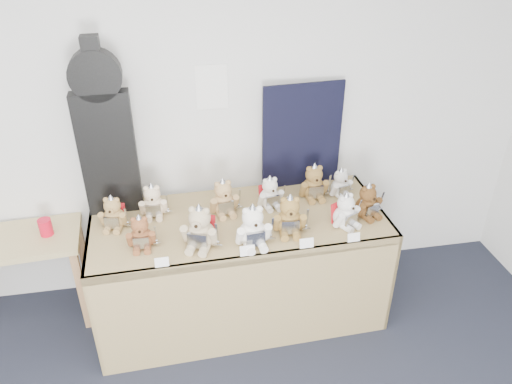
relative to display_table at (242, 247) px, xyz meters
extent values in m
plane|color=silver|center=(-0.78, 0.55, 0.71)|extent=(6.00, 0.00, 6.00)
cube|color=white|center=(-0.10, 0.54, 0.92)|extent=(0.21, 0.00, 0.30)
cube|color=#957F4C|center=(0.00, 0.08, 0.14)|extent=(1.97, 0.87, 0.06)
cube|color=#957F4C|center=(0.01, -0.31, -0.23)|extent=(1.95, 0.08, 0.81)
cube|color=#957F4C|center=(-0.97, 0.05, -0.23)|extent=(0.04, 0.81, 0.81)
cube|color=#957F4C|center=(0.96, 0.11, -0.23)|extent=(0.04, 0.81, 0.81)
cube|color=tan|center=(-1.48, 0.28, 0.04)|extent=(0.86, 0.52, 0.04)
cube|color=olive|center=(-1.09, 0.12, -0.31)|extent=(0.05, 0.05, 0.65)
cube|color=olive|center=(-1.12, 0.50, -0.31)|extent=(0.05, 0.05, 0.65)
cube|color=black|center=(-0.80, 0.35, 0.59)|extent=(0.35, 0.11, 0.83)
cylinder|color=black|center=(-0.80, 0.35, 1.10)|extent=(0.31, 0.11, 0.31)
cube|color=black|center=(-0.80, 0.35, 1.23)|extent=(0.11, 0.10, 0.21)
cube|color=black|center=(0.51, 0.46, 0.56)|extent=(0.58, 0.06, 0.77)
cylinder|color=red|center=(-1.27, 0.30, 0.11)|extent=(0.09, 0.09, 0.12)
ellipsoid|color=brown|center=(-0.62, -0.11, 0.23)|extent=(0.14, 0.12, 0.14)
sphere|color=brown|center=(-0.62, -0.11, 0.33)|extent=(0.10, 0.10, 0.10)
cylinder|color=brown|center=(-0.63, -0.15, 0.32)|extent=(0.04, 0.02, 0.04)
sphere|color=black|center=(-0.63, -0.17, 0.32)|extent=(0.02, 0.02, 0.02)
sphere|color=brown|center=(-0.66, -0.11, 0.37)|extent=(0.03, 0.03, 0.03)
sphere|color=brown|center=(-0.59, -0.11, 0.37)|extent=(0.03, 0.03, 0.03)
cylinder|color=brown|center=(-0.69, -0.12, 0.24)|extent=(0.04, 0.08, 0.11)
cylinder|color=brown|center=(-0.56, -0.12, 0.24)|extent=(0.04, 0.08, 0.11)
cylinder|color=brown|center=(-0.66, -0.16, 0.19)|extent=(0.04, 0.09, 0.04)
cylinder|color=brown|center=(-0.59, -0.16, 0.19)|extent=(0.04, 0.09, 0.04)
cube|color=silver|center=(-0.63, -0.16, 0.24)|extent=(0.09, 0.02, 0.08)
cone|color=silver|center=(-0.62, -0.11, 0.37)|extent=(0.09, 0.09, 0.07)
cube|color=silver|center=(-0.54, -0.14, 0.26)|extent=(0.01, 0.04, 0.15)
cube|color=silver|center=(-0.54, -0.14, 0.20)|extent=(0.04, 0.01, 0.01)
ellipsoid|color=tan|center=(-0.27, -0.16, 0.25)|extent=(0.22, 0.21, 0.18)
sphere|color=tan|center=(-0.27, -0.16, 0.37)|extent=(0.13, 0.13, 0.13)
cylinder|color=tan|center=(-0.29, -0.21, 0.36)|extent=(0.06, 0.05, 0.06)
sphere|color=black|center=(-0.30, -0.23, 0.36)|extent=(0.02, 0.02, 0.02)
sphere|color=tan|center=(-0.31, -0.14, 0.42)|extent=(0.04, 0.04, 0.04)
sphere|color=tan|center=(-0.23, -0.17, 0.42)|extent=(0.04, 0.04, 0.04)
cylinder|color=tan|center=(-0.36, -0.15, 0.26)|extent=(0.08, 0.11, 0.14)
cylinder|color=tan|center=(-0.20, -0.21, 0.26)|extent=(0.08, 0.11, 0.14)
cylinder|color=tan|center=(-0.33, -0.20, 0.20)|extent=(0.09, 0.13, 0.05)
cylinder|color=tan|center=(-0.26, -0.23, 0.20)|extent=(0.09, 0.13, 0.05)
cube|color=silver|center=(-0.30, -0.22, 0.25)|extent=(0.12, 0.06, 0.10)
cone|color=silver|center=(-0.27, -0.16, 0.43)|extent=(0.11, 0.11, 0.09)
cube|color=silver|center=(-0.18, -0.23, 0.29)|extent=(0.03, 0.05, 0.19)
cube|color=silver|center=(-0.18, -0.23, 0.21)|extent=(0.05, 0.03, 0.01)
cube|color=#AD131B|center=(-0.25, -0.09, 0.26)|extent=(0.15, 0.08, 0.16)
ellipsoid|color=white|center=(0.04, -0.20, 0.25)|extent=(0.19, 0.16, 0.18)
sphere|color=white|center=(0.04, -0.20, 0.37)|extent=(0.13, 0.13, 0.13)
cylinder|color=white|center=(0.05, -0.25, 0.36)|extent=(0.06, 0.03, 0.05)
sphere|color=black|center=(0.05, -0.27, 0.36)|extent=(0.02, 0.02, 0.02)
sphere|color=white|center=(0.00, -0.20, 0.42)|extent=(0.04, 0.04, 0.04)
sphere|color=white|center=(0.08, -0.19, 0.42)|extent=(0.04, 0.04, 0.04)
cylinder|color=white|center=(-0.04, -0.23, 0.26)|extent=(0.06, 0.10, 0.13)
cylinder|color=white|center=(0.13, -0.21, 0.26)|extent=(0.06, 0.10, 0.13)
cylinder|color=white|center=(0.01, -0.26, 0.20)|extent=(0.06, 0.12, 0.05)
cylinder|color=white|center=(0.09, -0.26, 0.20)|extent=(0.06, 0.12, 0.05)
cube|color=silver|center=(0.05, -0.27, 0.25)|extent=(0.12, 0.03, 0.10)
cone|color=silver|center=(0.04, -0.20, 0.42)|extent=(0.11, 0.11, 0.08)
cube|color=silver|center=(0.15, -0.22, 0.28)|extent=(0.02, 0.04, 0.18)
cube|color=silver|center=(0.15, -0.22, 0.21)|extent=(0.05, 0.01, 0.01)
ellipsoid|color=olive|center=(0.29, -0.11, 0.24)|extent=(0.18, 0.16, 0.17)
sphere|color=olive|center=(0.29, -0.11, 0.36)|extent=(0.12, 0.12, 0.12)
cylinder|color=olive|center=(0.28, -0.16, 0.35)|extent=(0.06, 0.03, 0.05)
sphere|color=black|center=(0.28, -0.18, 0.35)|extent=(0.02, 0.02, 0.02)
sphere|color=olive|center=(0.25, -0.11, 0.41)|extent=(0.04, 0.04, 0.04)
sphere|color=olive|center=(0.33, -0.12, 0.41)|extent=(0.04, 0.04, 0.04)
cylinder|color=olive|center=(0.21, -0.12, 0.25)|extent=(0.06, 0.10, 0.13)
cylinder|color=olive|center=(0.37, -0.14, 0.25)|extent=(0.06, 0.10, 0.13)
cylinder|color=olive|center=(0.24, -0.17, 0.20)|extent=(0.06, 0.12, 0.05)
cylinder|color=olive|center=(0.32, -0.17, 0.20)|extent=(0.06, 0.12, 0.05)
cube|color=silver|center=(0.28, -0.18, 0.25)|extent=(0.11, 0.03, 0.09)
cone|color=silver|center=(0.29, -0.11, 0.41)|extent=(0.11, 0.11, 0.08)
cube|color=silver|center=(0.39, -0.16, 0.28)|extent=(0.02, 0.04, 0.18)
cube|color=silver|center=(0.39, -0.16, 0.21)|extent=(0.05, 0.01, 0.01)
ellipsoid|color=white|center=(0.65, -0.11, 0.24)|extent=(0.19, 0.19, 0.15)
sphere|color=white|center=(0.65, -0.11, 0.34)|extent=(0.11, 0.11, 0.11)
cylinder|color=white|center=(0.68, -0.15, 0.33)|extent=(0.05, 0.04, 0.05)
sphere|color=black|center=(0.68, -0.16, 0.33)|extent=(0.02, 0.02, 0.02)
sphere|color=white|center=(0.62, -0.12, 0.38)|extent=(0.04, 0.04, 0.04)
sphere|color=white|center=(0.69, -0.09, 0.38)|extent=(0.04, 0.04, 0.04)
cylinder|color=white|center=(0.60, -0.16, 0.24)|extent=(0.08, 0.09, 0.11)
cylinder|color=white|center=(0.73, -0.09, 0.24)|extent=(0.08, 0.09, 0.11)
cylinder|color=white|center=(0.65, -0.17, 0.19)|extent=(0.09, 0.11, 0.05)
cylinder|color=white|center=(0.71, -0.14, 0.19)|extent=(0.09, 0.11, 0.05)
cube|color=silver|center=(0.68, -0.16, 0.24)|extent=(0.09, 0.06, 0.08)
cone|color=silver|center=(0.65, -0.11, 0.38)|extent=(0.09, 0.09, 0.07)
cube|color=silver|center=(0.75, -0.09, 0.27)|extent=(0.03, 0.04, 0.16)
cube|color=silver|center=(0.75, -0.09, 0.21)|extent=(0.04, 0.03, 0.01)
cube|color=#AD131B|center=(0.63, -0.06, 0.25)|extent=(0.12, 0.08, 0.14)
ellipsoid|color=brown|center=(0.83, -0.02, 0.24)|extent=(0.19, 0.17, 0.15)
sphere|color=brown|center=(0.83, -0.02, 0.34)|extent=(0.11, 0.11, 0.11)
cylinder|color=brown|center=(0.85, -0.07, 0.33)|extent=(0.05, 0.04, 0.05)
sphere|color=black|center=(0.85, -0.08, 0.33)|extent=(0.02, 0.02, 0.02)
sphere|color=brown|center=(0.80, -0.03, 0.38)|extent=(0.04, 0.04, 0.04)
sphere|color=brown|center=(0.87, -0.01, 0.38)|extent=(0.04, 0.04, 0.04)
cylinder|color=brown|center=(0.77, -0.07, 0.24)|extent=(0.07, 0.09, 0.11)
cylinder|color=brown|center=(0.91, -0.01, 0.24)|extent=(0.07, 0.09, 0.11)
cylinder|color=brown|center=(0.82, -0.08, 0.19)|extent=(0.08, 0.11, 0.05)
cylinder|color=brown|center=(0.88, -0.06, 0.19)|extent=(0.08, 0.11, 0.05)
cube|color=silver|center=(0.85, -0.08, 0.24)|extent=(0.10, 0.05, 0.08)
cone|color=silver|center=(0.83, -0.02, 0.39)|extent=(0.10, 0.10, 0.07)
cube|color=silver|center=(0.93, -0.02, 0.27)|extent=(0.02, 0.04, 0.16)
cube|color=silver|center=(0.93, -0.02, 0.21)|extent=(0.04, 0.02, 0.01)
ellipsoid|color=beige|center=(-0.55, 0.23, 0.24)|extent=(0.15, 0.13, 0.15)
sphere|color=beige|center=(-0.55, 0.23, 0.33)|extent=(0.11, 0.11, 0.11)
cylinder|color=beige|center=(-0.55, 0.19, 0.33)|extent=(0.05, 0.03, 0.05)
sphere|color=black|center=(-0.55, 0.17, 0.33)|extent=(0.02, 0.02, 0.02)
sphere|color=beige|center=(-0.59, 0.23, 0.38)|extent=(0.03, 0.03, 0.03)
sphere|color=beige|center=(-0.52, 0.23, 0.38)|extent=(0.03, 0.03, 0.03)
cylinder|color=beige|center=(-0.62, 0.22, 0.24)|extent=(0.04, 0.08, 0.11)
cylinder|color=beige|center=(-0.48, 0.21, 0.24)|extent=(0.04, 0.08, 0.11)
cylinder|color=beige|center=(-0.59, 0.18, 0.19)|extent=(0.05, 0.10, 0.04)
cylinder|color=beige|center=(-0.52, 0.18, 0.19)|extent=(0.05, 0.10, 0.04)
cube|color=silver|center=(-0.55, 0.18, 0.24)|extent=(0.10, 0.02, 0.08)
cone|color=silver|center=(-0.55, 0.23, 0.38)|extent=(0.09, 0.09, 0.07)
cube|color=silver|center=(-0.46, 0.20, 0.27)|extent=(0.01, 0.04, 0.16)
cube|color=silver|center=(-0.46, 0.20, 0.21)|extent=(0.04, 0.01, 0.01)
ellipsoid|color=tan|center=(-0.09, 0.18, 0.24)|extent=(0.18, 0.16, 0.16)
sphere|color=tan|center=(-0.09, 0.18, 0.35)|extent=(0.12, 0.12, 0.12)
cylinder|color=tan|center=(-0.08, 0.13, 0.34)|extent=(0.05, 0.03, 0.05)
sphere|color=black|center=(-0.08, 0.11, 0.34)|extent=(0.02, 0.02, 0.02)
sphere|color=tan|center=(-0.13, 0.17, 0.39)|extent=(0.04, 0.04, 0.04)
sphere|color=tan|center=(-0.05, 0.19, 0.39)|extent=(0.04, 0.04, 0.04)
cylinder|color=tan|center=(-0.16, 0.15, 0.25)|extent=(0.06, 0.09, 0.12)
cylinder|color=tan|center=(-0.01, 0.17, 0.25)|extent=(0.06, 0.09, 0.12)
cylinder|color=tan|center=(-0.12, 0.12, 0.20)|extent=(0.06, 0.11, 0.05)
cylinder|color=tan|center=(-0.05, 0.13, 0.20)|extent=(0.06, 0.11, 0.05)
cube|color=silver|center=(-0.08, 0.12, 0.24)|extent=(0.11, 0.03, 0.09)
cone|color=silver|center=(-0.09, 0.18, 0.40)|extent=(0.10, 0.10, 0.08)
cube|color=silver|center=(0.01, 0.17, 0.27)|extent=(0.02, 0.04, 0.17)
cube|color=silver|center=(0.01, 0.17, 0.21)|extent=(0.05, 0.01, 0.01)
ellipsoid|color=silver|center=(0.23, 0.21, 0.23)|extent=(0.16, 0.15, 0.14)
sphere|color=silver|center=(0.23, 0.21, 0.33)|extent=(0.11, 0.11, 0.11)
cylinder|color=silver|center=(0.24, 0.16, 0.32)|extent=(0.05, 0.03, 0.04)
sphere|color=black|center=(0.24, 0.15, 0.32)|extent=(0.02, 0.02, 0.02)
sphere|color=silver|center=(0.19, 0.20, 0.37)|extent=(0.03, 0.03, 0.03)
sphere|color=silver|center=(0.26, 0.21, 0.37)|extent=(0.03, 0.03, 0.03)
cylinder|color=silver|center=(0.16, 0.18, 0.24)|extent=(0.05, 0.09, 0.11)
cylinder|color=silver|center=(0.30, 0.20, 0.24)|extent=(0.05, 0.09, 0.11)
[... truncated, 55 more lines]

